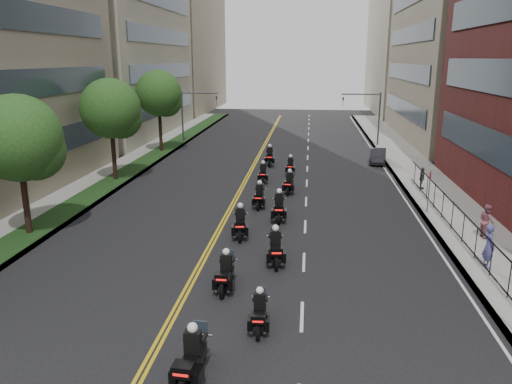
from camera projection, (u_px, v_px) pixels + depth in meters
The scene contains 25 objects.
sidewalk_right at pixel (428, 185), 36.31m from camera, with size 4.00×90.00×0.15m, color gray.
sidewalk_left at pixel (111, 177), 38.78m from camera, with size 4.00×90.00×0.15m, color gray.
grass_strip at pixel (121, 176), 38.67m from camera, with size 2.00×90.00×0.04m, color #133514.
building_right_tan at pixel (483, 0), 53.53m from camera, with size 15.11×28.00×30.00m.
building_right_far at pixel (422, 33), 82.85m from camera, with size 15.00×28.00×26.00m, color gray.
building_left_far at pixel (167, 34), 87.32m from camera, with size 16.00×28.00×26.00m, color gray.
iron_fence at pixel (469, 235), 23.71m from camera, with size 0.05×28.00×1.50m.
street_trees at pixel (80, 122), 31.22m from camera, with size 4.40×38.40×7.98m.
traffic_signal_right at pixel (370, 111), 51.94m from camera, with size 4.09×0.20×5.60m.
traffic_signal_left at pixel (191, 109), 53.90m from camera, with size 4.09×0.20×5.60m.
motorcycle_0 at pixel (192, 360), 14.22m from camera, with size 0.63×2.45×1.81m.
motorcycle_1 at pixel (260, 313), 17.03m from camera, with size 0.48×2.07×1.53m.
motorcycle_2 at pixel (226, 274), 19.96m from camera, with size 0.54×2.33×1.72m.
motorcycle_3 at pixel (275, 249), 22.49m from camera, with size 0.71×2.44×1.81m.
motorcycle_4 at pixel (240, 224), 25.83m from camera, with size 0.71×2.47×1.82m.
motorcycle_5 at pixel (279, 208), 28.51m from camera, with size 0.60×2.52×1.86m.
motorcycle_6 at pixel (259, 197), 31.04m from camera, with size 0.53×2.31×1.71m.
motorcycle_7 at pixel (289, 184), 34.31m from camera, with size 0.61×2.29×1.69m.
motorcycle_8 at pixel (263, 174), 37.22m from camera, with size 0.55×2.25×1.66m.
motorcycle_9 at pixel (290, 166), 39.97m from camera, with size 0.49×2.13×1.57m.
motorcycle_10 at pixel (270, 157), 43.07m from camera, with size 0.61×2.54×1.88m.
parked_sedan at pixel (378, 156), 44.17m from camera, with size 1.34×3.85×1.27m, color black.
pedestrian_a at pixel (489, 246), 21.69m from camera, with size 0.71×0.47×1.96m, color #4C4D8C.
pedestrian_b at pixel (487, 221), 25.37m from camera, with size 0.84×0.66×1.73m, color #9C5564.
pedestrian_c at pixel (422, 178), 34.79m from camera, with size 0.90×0.38×1.54m, color #3C3C43.
Camera 1 is at (3.28, -11.32, 9.04)m, focal length 35.00 mm.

